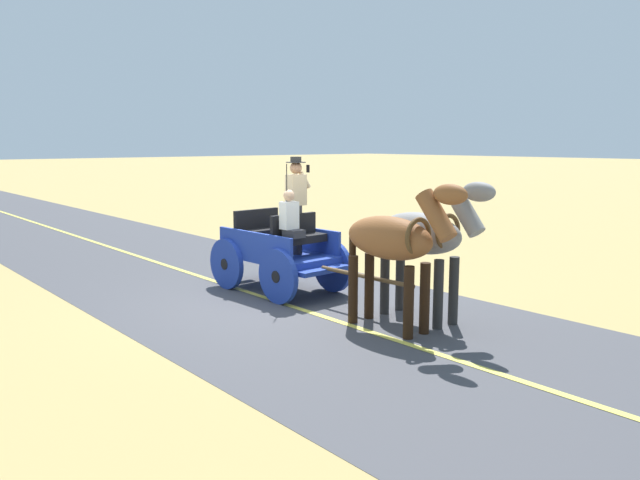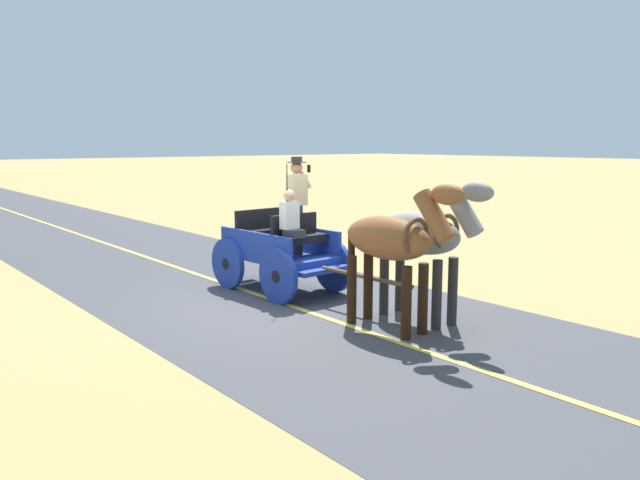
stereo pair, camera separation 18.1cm
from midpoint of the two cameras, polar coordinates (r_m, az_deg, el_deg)
ground_plane at (r=11.07m, az=-3.47°, el=-5.59°), size 200.00×200.00×0.00m
road_surface at (r=11.07m, az=-3.47°, el=-5.57°), size 5.62×160.00×0.01m
road_centre_stripe at (r=11.07m, az=-3.47°, el=-5.55°), size 0.12×160.00×0.00m
horse_drawn_carriage at (r=11.70m, az=-2.97°, el=-0.72°), size 1.53×4.51×2.50m
horse_near_side at (r=9.76m, az=9.94°, el=0.27°), size 0.57×2.13×2.21m
horse_off_side at (r=9.21m, az=7.18°, el=-0.18°), size 0.63×2.13×2.21m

